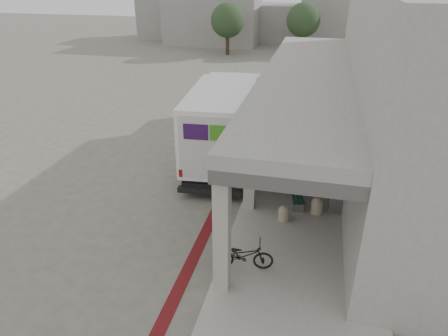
% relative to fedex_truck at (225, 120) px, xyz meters
% --- Properties ---
extents(ground, '(120.00, 120.00, 0.00)m').
position_rel_fedex_truck_xyz_m(ground, '(-0.30, -4.44, -1.75)').
color(ground, '#625F54').
rests_on(ground, ground).
extents(bike_lane_stripe, '(0.35, 40.00, 0.01)m').
position_rel_fedex_truck_xyz_m(bike_lane_stripe, '(0.70, -2.44, -1.74)').
color(bike_lane_stripe, maroon).
rests_on(bike_lane_stripe, ground).
extents(sidewalk, '(4.40, 28.00, 0.12)m').
position_rel_fedex_truck_xyz_m(sidewalk, '(3.70, -4.44, -1.69)').
color(sidewalk, '#9B948B').
rests_on(sidewalk, ground).
extents(transit_building, '(7.60, 17.00, 7.00)m').
position_rel_fedex_truck_xyz_m(transit_building, '(6.53, 0.06, 1.65)').
color(transit_building, gray).
rests_on(transit_building, ground).
extents(distant_backdrop, '(28.00, 10.00, 6.50)m').
position_rel_fedex_truck_xyz_m(distant_backdrop, '(-3.14, 31.44, 0.96)').
color(distant_backdrop, gray).
rests_on(distant_backdrop, ground).
extents(tree_left, '(3.20, 3.20, 4.80)m').
position_rel_fedex_truck_xyz_m(tree_left, '(-5.30, 23.56, 1.43)').
color(tree_left, '#38281C').
rests_on(tree_left, ground).
extents(tree_mid, '(3.20, 3.20, 4.80)m').
position_rel_fedex_truck_xyz_m(tree_mid, '(1.70, 25.56, 1.43)').
color(tree_mid, '#38281C').
rests_on(tree_mid, ground).
extents(tree_right, '(3.20, 3.20, 4.80)m').
position_rel_fedex_truck_xyz_m(tree_right, '(9.70, 24.56, 1.43)').
color(tree_right, '#38281C').
rests_on(tree_right, ground).
extents(fedex_truck, '(2.99, 7.86, 3.28)m').
position_rel_fedex_truck_xyz_m(fedex_truck, '(0.00, 0.00, 0.00)').
color(fedex_truck, black).
rests_on(fedex_truck, ground).
extents(bench, '(0.70, 1.79, 0.41)m').
position_rel_fedex_truck_xyz_m(bench, '(3.34, -3.22, -1.33)').
color(bench, slate).
rests_on(bench, sidewalk).
extents(bollard_near, '(0.39, 0.39, 0.58)m').
position_rel_fedex_truck_xyz_m(bollard_near, '(4.08, -3.83, -1.34)').
color(bollard_near, tan).
rests_on(bollard_near, sidewalk).
extents(bollard_far, '(0.35, 0.35, 0.53)m').
position_rel_fedex_truck_xyz_m(bollard_far, '(3.04, -4.53, -1.36)').
color(bollard_far, gray).
rests_on(bollard_far, sidewalk).
extents(utility_cabinet, '(0.49, 0.65, 1.08)m').
position_rel_fedex_truck_xyz_m(utility_cabinet, '(4.70, -3.43, -1.09)').
color(utility_cabinet, slate).
rests_on(utility_cabinet, sidewalk).
extents(bicycle_black, '(1.69, 0.82, 0.85)m').
position_rel_fedex_truck_xyz_m(bicycle_black, '(2.20, -7.13, -1.20)').
color(bicycle_black, black).
rests_on(bicycle_black, sidewalk).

